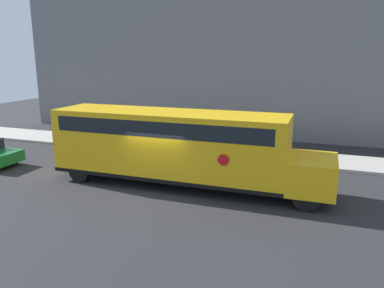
{
  "coord_description": "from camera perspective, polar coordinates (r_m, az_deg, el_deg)",
  "views": [
    {
      "loc": [
        6.33,
        -13.89,
        5.55
      ],
      "look_at": [
        0.98,
        1.12,
        1.77
      ],
      "focal_mm": 35.0,
      "sensor_mm": 36.0,
      "label": 1
    }
  ],
  "objects": [
    {
      "name": "sidewalk_strip",
      "position": [
        22.04,
        2.3,
        -1.06
      ],
      "size": [
        44.0,
        3.0,
        0.15
      ],
      "color": "#B2ADA3",
      "rests_on": "ground"
    },
    {
      "name": "school_bus",
      "position": [
        16.08,
        -2.37,
        0.03
      ],
      "size": [
        11.98,
        2.57,
        3.22
      ],
      "color": "yellow",
      "rests_on": "ground"
    },
    {
      "name": "building_backdrop",
      "position": [
        27.63,
        6.57,
        14.17
      ],
      "size": [
        32.0,
        4.0,
        11.99
      ],
      "color": "slate",
      "rests_on": "ground"
    },
    {
      "name": "ground_plane",
      "position": [
        16.24,
        -4.62,
        -6.69
      ],
      "size": [
        60.0,
        60.0,
        0.0
      ],
      "primitive_type": "plane",
      "color": "#28282B"
    }
  ]
}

